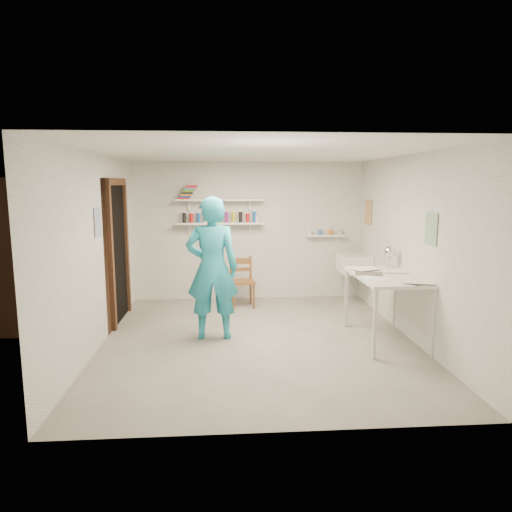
{
  "coord_description": "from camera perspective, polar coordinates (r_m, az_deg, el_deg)",
  "views": [
    {
      "loc": [
        -0.44,
        -5.7,
        2.02
      ],
      "look_at": [
        0.0,
        0.4,
        1.05
      ],
      "focal_mm": 32.0,
      "sensor_mm": 36.0,
      "label": 1
    }
  ],
  "objects": [
    {
      "name": "work_table",
      "position": [
        6.14,
        15.94,
        -6.3
      ],
      "size": [
        0.79,
        1.31,
        0.87
      ],
      "primitive_type": "cube",
      "color": "silver",
      "rests_on": "ground"
    },
    {
      "name": "corridor_box",
      "position": [
        7.19,
        -22.41,
        0.57
      ],
      "size": [
        1.4,
        1.5,
        2.1
      ],
      "primitive_type": "cube",
      "color": "brown",
      "rests_on": "ground"
    },
    {
      "name": "wall_front",
      "position": [
        3.57,
        3.08,
        -4.3
      ],
      "size": [
        4.0,
        0.02,
        2.4
      ],
      "primitive_type": "cube",
      "color": "silver",
      "rests_on": "ground"
    },
    {
      "name": "wall_back",
      "position": [
        8.02,
        -0.96,
        3.14
      ],
      "size": [
        4.0,
        0.02,
        2.4
      ],
      "primitive_type": "cube",
      "color": "silver",
      "rests_on": "ground"
    },
    {
      "name": "shelf_lower",
      "position": [
        7.86,
        -4.56,
        4.09
      ],
      "size": [
        1.5,
        0.22,
        0.03
      ],
      "primitive_type": "cube",
      "color": "white",
      "rests_on": "wall_back"
    },
    {
      "name": "poster_left",
      "position": [
        5.98,
        -19.17,
        4.0
      ],
      "size": [
        0.01,
        0.28,
        0.36
      ],
      "primitive_type": "cube",
      "color": "#334C7F",
      "rests_on": "wall_left"
    },
    {
      "name": "door_lintel",
      "position": [
        6.92,
        -17.1,
        8.87
      ],
      "size": [
        0.06,
        1.05,
        0.1
      ],
      "primitive_type": "cube",
      "color": "brown",
      "rests_on": "wall_left"
    },
    {
      "name": "spray_cans",
      "position": [
        7.85,
        -4.57,
        4.82
      ],
      "size": [
        1.34,
        0.06,
        0.17
      ],
      "color": "black",
      "rests_on": "shelf_lower"
    },
    {
      "name": "ledge_pots",
      "position": [
        8.12,
        8.65,
        2.97
      ],
      "size": [
        0.48,
        0.07,
        0.09
      ],
      "color": "silver",
      "rests_on": "ledge_shelf"
    },
    {
      "name": "doorway_recess",
      "position": [
        7.0,
        -16.87,
        0.24
      ],
      "size": [
        0.02,
        0.9,
        2.0
      ],
      "primitive_type": "cube",
      "color": "black",
      "rests_on": "wall_left"
    },
    {
      "name": "shelf_upper",
      "position": [
        7.84,
        -4.59,
        7.01
      ],
      "size": [
        1.5,
        0.22,
        0.03
      ],
      "primitive_type": "cube",
      "color": "white",
      "rests_on": "wall_back"
    },
    {
      "name": "door_jamb_far",
      "position": [
        7.48,
        -15.89,
        0.83
      ],
      "size": [
        0.06,
        0.1,
        2.0
      ],
      "primitive_type": "cube",
      "color": "brown",
      "rests_on": "ground"
    },
    {
      "name": "ledge_shelf",
      "position": [
        8.12,
        8.64,
        2.54
      ],
      "size": [
        0.7,
        0.14,
        0.03
      ],
      "primitive_type": "cube",
      "color": "white",
      "rests_on": "wall_back"
    },
    {
      "name": "wall_left",
      "position": [
        5.97,
        -19.33,
        0.61
      ],
      "size": [
        0.02,
        4.5,
        2.4
      ],
      "primitive_type": "cube",
      "color": "silver",
      "rests_on": "ground"
    },
    {
      "name": "ceiling",
      "position": [
        5.73,
        0.29,
        12.91
      ],
      "size": [
        4.0,
        4.5,
        0.02
      ],
      "primitive_type": "cube",
      "color": "silver",
      "rests_on": "wall_back"
    },
    {
      "name": "papers",
      "position": [
        6.04,
        16.12,
        -2.19
      ],
      "size": [
        0.3,
        0.22,
        0.02
      ],
      "color": "silver",
      "rests_on": "work_table"
    },
    {
      "name": "man",
      "position": [
        5.95,
        -5.49,
        -1.55
      ],
      "size": [
        0.7,
        0.47,
        1.87
      ],
      "primitive_type": "imported",
      "rotation": [
        0.0,
        0.0,
        3.1
      ],
      "color": "teal",
      "rests_on": "ground"
    },
    {
      "name": "floor",
      "position": [
        6.07,
        0.28,
        -10.53
      ],
      "size": [
        4.0,
        4.5,
        0.02
      ],
      "primitive_type": "cube",
      "color": "slate",
      "rests_on": "ground"
    },
    {
      "name": "wooden_chair",
      "position": [
        7.53,
        -1.75,
        -3.25
      ],
      "size": [
        0.43,
        0.41,
        0.84
      ],
      "primitive_type": "cube",
      "rotation": [
        0.0,
        0.0,
        0.11
      ],
      "color": "brown",
      "rests_on": "ground"
    },
    {
      "name": "wall_clock",
      "position": [
        6.12,
        -5.56,
        1.69
      ],
      "size": [
        0.34,
        0.05,
        0.34
      ],
      "primitive_type": "cylinder",
      "rotation": [
        1.57,
        0.0,
        -0.04
      ],
      "color": "beige",
      "rests_on": "man"
    },
    {
      "name": "poster_right_b",
      "position": [
        5.72,
        21.05,
        3.19
      ],
      "size": [
        0.01,
        0.3,
        0.38
      ],
      "primitive_type": "cube",
      "color": "#3F724C",
      "rests_on": "wall_right"
    },
    {
      "name": "poster_right_a",
      "position": [
        7.9,
        13.85,
        5.34
      ],
      "size": [
        0.01,
        0.34,
        0.42
      ],
      "primitive_type": "cube",
      "color": "#995933",
      "rests_on": "wall_right"
    },
    {
      "name": "wall_right",
      "position": [
        6.26,
        18.96,
        0.99
      ],
      "size": [
        0.02,
        4.5,
        2.4
      ],
      "primitive_type": "cube",
      "color": "silver",
      "rests_on": "ground"
    },
    {
      "name": "door_jamb_near",
      "position": [
        6.52,
        -17.65,
        -0.42
      ],
      "size": [
        0.06,
        0.1,
        2.0
      ],
      "primitive_type": "cube",
      "color": "brown",
      "rests_on": "ground"
    },
    {
      "name": "belfast_sink",
      "position": [
        7.83,
        12.18,
        -0.9
      ],
      "size": [
        0.48,
        0.6,
        0.3
      ],
      "primitive_type": "cube",
      "color": "white",
      "rests_on": "wall_right"
    },
    {
      "name": "desk_lamp",
      "position": [
        6.56,
        16.41,
        0.51
      ],
      "size": [
        0.16,
        0.16,
        0.16
      ],
      "primitive_type": "sphere",
      "color": "silver",
      "rests_on": "work_table"
    },
    {
      "name": "book_stack",
      "position": [
        7.86,
        -8.51,
        7.87
      ],
      "size": [
        0.32,
        0.14,
        0.22
      ],
      "color": "red",
      "rests_on": "shelf_upper"
    }
  ]
}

